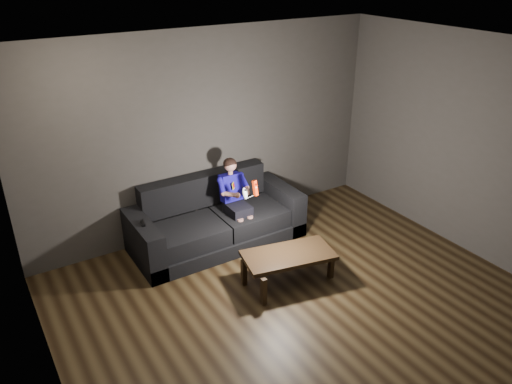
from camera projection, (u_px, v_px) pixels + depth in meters
floor at (322, 323)px, 5.20m from camera, size 5.00×5.00×0.00m
back_wall at (208, 134)px, 6.53m from camera, size 5.00×0.04×2.70m
left_wall at (48, 298)px, 3.43m from camera, size 0.04×5.00×2.70m
right_wall at (497, 156)px, 5.81m from camera, size 0.04×5.00×2.70m
ceiling at (341, 61)px, 4.03m from camera, size 5.00×5.00×0.02m
sofa at (216, 223)px, 6.55m from camera, size 2.22×0.96×0.86m
child at (234, 192)px, 6.44m from camera, size 0.41×0.50×1.00m
wii_remote_red at (255, 188)px, 6.10m from camera, size 0.06×0.08×0.20m
nunchuk_white at (245, 193)px, 6.05m from camera, size 0.09×0.11×0.16m
wii_remote_black at (143, 223)px, 5.87m from camera, size 0.06×0.15×0.03m
coffee_table at (288, 257)px, 5.74m from camera, size 1.12×0.72×0.38m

